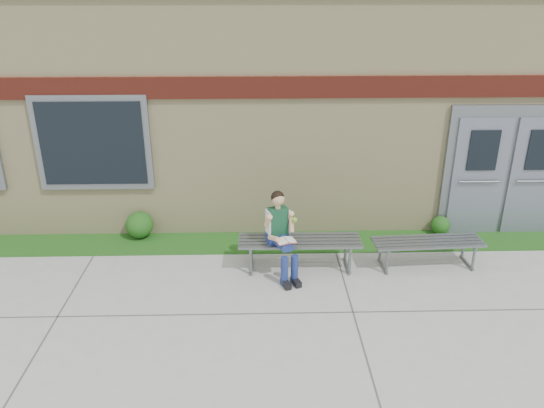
{
  "coord_description": "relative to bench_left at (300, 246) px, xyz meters",
  "views": [
    {
      "loc": [
        -0.27,
        -5.54,
        4.18
      ],
      "look_at": [
        -0.08,
        1.7,
        1.11
      ],
      "focal_mm": 35.0,
      "sensor_mm": 36.0,
      "label": 1
    }
  ],
  "objects": [
    {
      "name": "ground",
      "position": [
        -0.35,
        -1.75,
        -0.38
      ],
      "size": [
        80.0,
        80.0,
        0.0
      ],
      "primitive_type": "plane",
      "color": "#9E9E99",
      "rests_on": "ground"
    },
    {
      "name": "grass_strip",
      "position": [
        -0.35,
        0.85,
        -0.37
      ],
      "size": [
        16.0,
        0.8,
        0.02
      ],
      "primitive_type": "cube",
      "color": "#184E14",
      "rests_on": "ground"
    },
    {
      "name": "school_building",
      "position": [
        -0.35,
        4.24,
        1.72
      ],
      "size": [
        16.2,
        6.22,
        4.2
      ],
      "color": "beige",
      "rests_on": "ground"
    },
    {
      "name": "bench_left",
      "position": [
        0.0,
        0.0,
        0.0
      ],
      "size": [
        1.89,
        0.54,
        0.49
      ],
      "rotation": [
        0.0,
        0.0,
        -0.01
      ],
      "color": "slate",
      "rests_on": "ground"
    },
    {
      "name": "bench_right",
      "position": [
        2.0,
        -0.0,
        -0.04
      ],
      "size": [
        1.73,
        0.57,
        0.44
      ],
      "rotation": [
        0.0,
        0.0,
        0.06
      ],
      "color": "slate",
      "rests_on": "ground"
    },
    {
      "name": "girl",
      "position": [
        -0.3,
        -0.19,
        0.33
      ],
      "size": [
        0.56,
        0.79,
        1.32
      ],
      "rotation": [
        0.0,
        0.0,
        0.34
      ],
      "color": "navy",
      "rests_on": "ground"
    },
    {
      "name": "shrub_mid",
      "position": [
        -2.71,
        1.1,
        -0.12
      ],
      "size": [
        0.47,
        0.47,
        0.47
      ],
      "primitive_type": "sphere",
      "color": "#184E14",
      "rests_on": "grass_strip"
    },
    {
      "name": "shrub_east",
      "position": [
        2.58,
        1.1,
        -0.19
      ],
      "size": [
        0.33,
        0.33,
        0.33
      ],
      "primitive_type": "sphere",
      "color": "#184E14",
      "rests_on": "grass_strip"
    }
  ]
}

